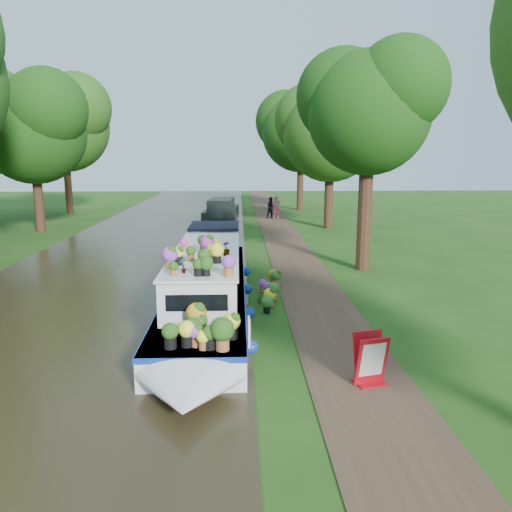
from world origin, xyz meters
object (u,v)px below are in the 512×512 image
at_px(second_boat, 221,210).
at_px(pedestrian_pink, 276,207).
at_px(sandwich_board, 370,362).
at_px(plant_boat, 207,286).
at_px(pedestrian_dark, 271,208).

height_order(second_boat, pedestrian_pink, pedestrian_pink).
bearing_deg(sandwich_board, second_boat, 83.39).
xyz_separation_m(sandwich_board, pedestrian_pink, (0.15, 27.45, 0.36)).
bearing_deg(plant_boat, second_boat, 90.89).
distance_m(sandwich_board, pedestrian_pink, 27.46).
distance_m(plant_boat, second_boat, 23.45).
relative_size(plant_boat, second_boat, 1.79).
bearing_deg(pedestrian_dark, pedestrian_pink, -29.88).
xyz_separation_m(second_boat, pedestrian_dark, (3.75, -0.74, 0.24)).
height_order(second_boat, sandwich_board, second_boat).
height_order(plant_boat, sandwich_board, plant_boat).
bearing_deg(plant_boat, pedestrian_dark, 81.52).
distance_m(second_boat, pedestrian_pink, 4.22).
xyz_separation_m(pedestrian_pink, pedestrian_dark, (-0.37, 0.11, -0.05)).
xyz_separation_m(second_boat, pedestrian_pink, (4.12, -0.85, 0.29)).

